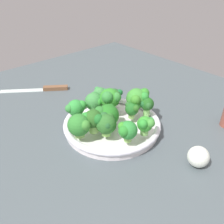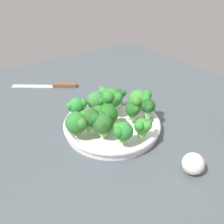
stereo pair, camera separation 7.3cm
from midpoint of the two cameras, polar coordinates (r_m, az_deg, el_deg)
The scene contains 18 objects.
ground_plane at distance 78.23cm, azimuth -0.24°, elevation -4.32°, with size 130.00×130.00×2.50cm, color #495459.
bowl at distance 75.76cm, azimuth 2.77°, elevation -3.02°, with size 29.54×29.54×3.24cm.
broccoli_floret_0 at distance 64.78cm, azimuth 5.64°, elevation -4.49°, with size 5.77×5.72×5.99cm.
broccoli_floret_1 at distance 75.34cm, azimuth 11.10°, elevation 1.13°, with size 4.27×4.43×6.15cm.
broccoli_floret_2 at distance 67.27cm, azimuth 1.14°, elevation -2.57°, with size 5.92×6.26×6.36cm.
broccoli_floret_3 at distance 67.33cm, azimuth 10.25°, elevation -3.38°, with size 5.10×5.58×5.69cm.
broccoli_floret_4 at distance 77.46cm, azimuth -0.93°, elevation 2.64°, with size 5.85×5.66×6.64cm.
broccoli_floret_5 at distance 74.24cm, azimuth -5.28°, elevation 1.25°, with size 5.02×6.35×6.69cm.
broccoli_floret_6 at distance 74.29cm, azimuth 7.63°, elevation 0.31°, with size 5.01×4.05×5.16cm.
broccoli_floret_7 at distance 67.55cm, azimuth -4.96°, elevation -2.55°, with size 6.80×6.76×6.75cm.
broccoli_floret_8 at distance 68.27cm, azimuth -1.64°, elevation -1.48°, with size 6.12×5.22×6.96cm.
broccoli_floret_9 at distance 70.72cm, azimuth 1.70°, elevation -0.51°, with size 6.36×7.41×6.86cm.
broccoli_floret_10 at distance 76.29cm, azimuth 2.67°, elevation 3.03°, with size 6.81×6.79×8.12cm.
broccoli_floret_11 at distance 76.47cm, azimuth 9.06°, elevation 2.71°, with size 7.02×7.29×7.91cm.
broccoli_floret_12 at distance 81.76cm, azimuth 4.05°, elevation 3.86°, with size 4.84×4.34×5.45cm.
broccoli_floret_13 at distance 82.99cm, azimuth 0.74°, elevation 4.21°, with size 4.64×4.69×5.46cm.
knife at distance 103.65cm, azimuth -11.40°, elevation 5.95°, with size 17.66×22.87×1.50cm.
garlic_bulb at distance 65.40cm, azimuth 21.34°, elevation -11.15°, with size 5.49×5.49×5.49cm, color white.
Camera 2 is at (-54.18, 32.60, 45.27)cm, focal length 39.71 mm.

